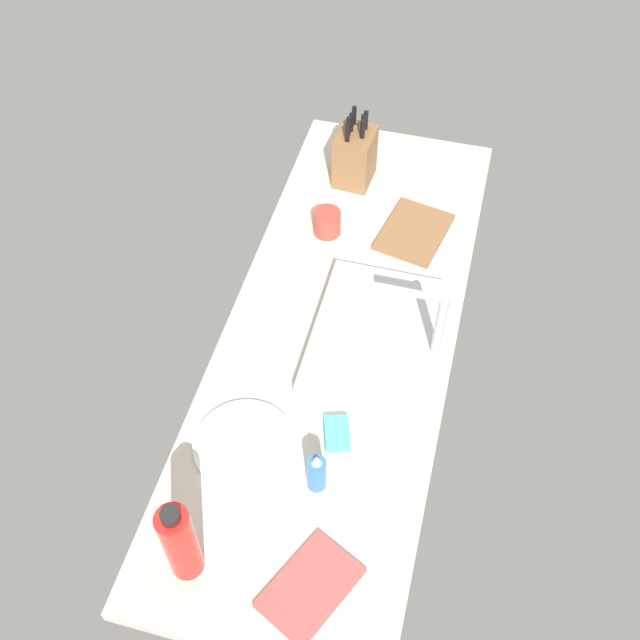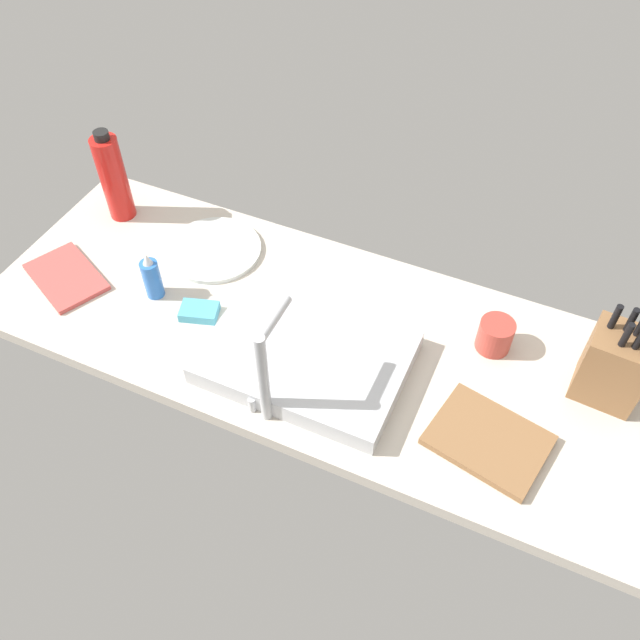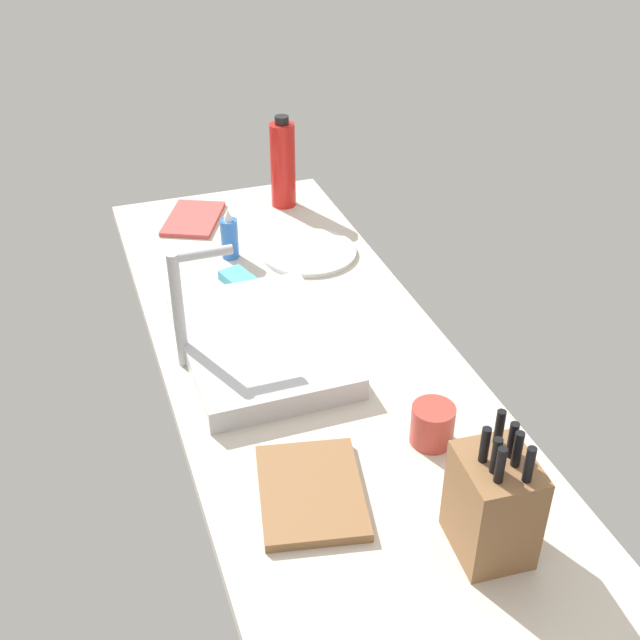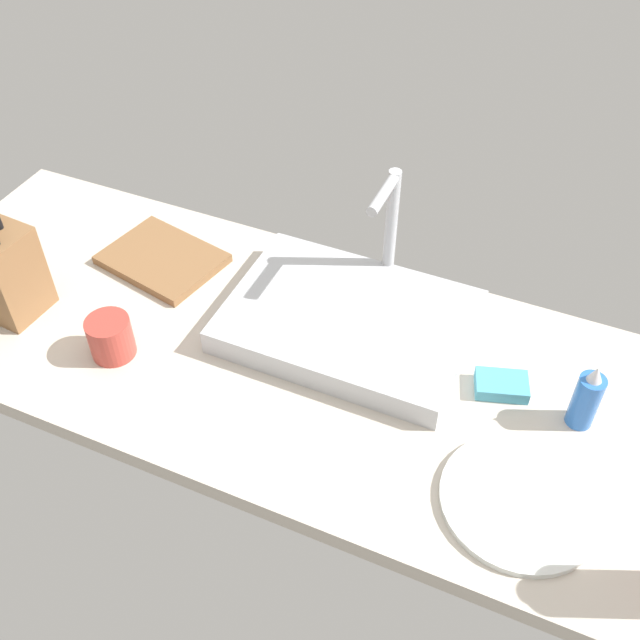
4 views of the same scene
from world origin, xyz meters
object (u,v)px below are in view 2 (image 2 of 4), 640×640
object	(u,v)px
soap_bottle	(152,278)
cutting_board	(488,440)
dinner_plate	(214,249)
dish_towel	(66,277)
water_bottle	(113,177)
dish_sponge	(199,311)
coffee_mug	(495,335)
faucet	(265,368)
sink_basin	(307,357)
knife_block	(615,365)

from	to	relation	value
soap_bottle	cutting_board	bearing A→B (deg)	175.17
dinner_plate	dish_towel	world-z (taller)	same
water_bottle	dish_towel	size ratio (longest dim) A/B	1.23
water_bottle	dish_sponge	bearing A→B (deg)	148.75
cutting_board	water_bottle	bearing A→B (deg)	-14.78
cutting_board	dish_sponge	world-z (taller)	dish_sponge
dish_towel	coffee_mug	world-z (taller)	coffee_mug
faucet	sink_basin	bearing A→B (deg)	-97.84
dish_sponge	cutting_board	bearing A→B (deg)	175.46
sink_basin	water_bottle	xyz separation A→B (cm)	(68.85, -26.37, 9.93)
sink_basin	water_bottle	bearing A→B (deg)	-20.96
dish_towel	dish_sponge	bearing A→B (deg)	-174.86
faucet	dish_towel	bearing A→B (deg)	-12.20
soap_bottle	dish_sponge	bearing A→B (deg)	173.62
faucet	dinner_plate	xyz separation A→B (cm)	(36.06, -38.34, -14.64)
dish_towel	dish_sponge	xyz separation A→B (cm)	(-37.27, -3.35, 0.60)
dish_sponge	soap_bottle	bearing A→B (deg)	-6.38
knife_block	dish_sponge	size ratio (longest dim) A/B	2.67
dish_sponge	sink_basin	bearing A→B (deg)	174.81
dinner_plate	dish_towel	xyz separation A→B (cm)	(29.06, 24.26, 0.00)
cutting_board	coffee_mug	xyz separation A→B (cm)	(5.69, -25.34, 3.01)
cutting_board	sink_basin	bearing A→B (deg)	-4.07
dish_sponge	faucet	bearing A→B (deg)	147.95
soap_bottle	dinner_plate	xyz separation A→B (cm)	(-5.33, -19.39, -5.15)
dinner_plate	dish_sponge	distance (cm)	22.47
faucet	soap_bottle	size ratio (longest dim) A/B	1.96
sink_basin	coffee_mug	xyz separation A→B (cm)	(-36.94, -22.31, 1.42)
sink_basin	soap_bottle	size ratio (longest dim) A/B	3.33
knife_block	water_bottle	xyz separation A→B (cm)	(130.87, -6.48, 3.11)
dish_towel	dish_sponge	distance (cm)	37.43
dish_towel	dish_sponge	size ratio (longest dim) A/B	2.37
coffee_mug	soap_bottle	bearing A→B (deg)	12.68
cutting_board	dinner_plate	distance (cm)	85.00
cutting_board	dish_towel	bearing A→B (deg)	-1.25
faucet	cutting_board	bearing A→B (deg)	-165.35
dish_sponge	dish_towel	bearing A→B (deg)	5.14
soap_bottle	water_bottle	bearing A→B (deg)	-41.03
faucet	coffee_mug	xyz separation A→B (cm)	(-38.96, -37.02, -11.33)
soap_bottle	dinner_plate	world-z (taller)	soap_bottle
cutting_board	dish_sponge	distance (cm)	72.73
cutting_board	dish_towel	xyz separation A→B (cm)	(109.77, -2.40, -0.30)
dinner_plate	soap_bottle	bearing A→B (deg)	74.64
water_bottle	cutting_board	bearing A→B (deg)	165.22
sink_basin	coffee_mug	distance (cm)	43.18
sink_basin	dish_sponge	xyz separation A→B (cm)	(29.87, -2.72, -1.30)
faucet	soap_bottle	bearing A→B (deg)	-24.59
knife_block	water_bottle	bearing A→B (deg)	1.39
water_bottle	dinner_plate	size ratio (longest dim) A/B	1.06
sink_basin	faucet	xyz separation A→B (cm)	(2.03, 14.71, 12.75)
faucet	dinner_plate	distance (cm)	54.63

